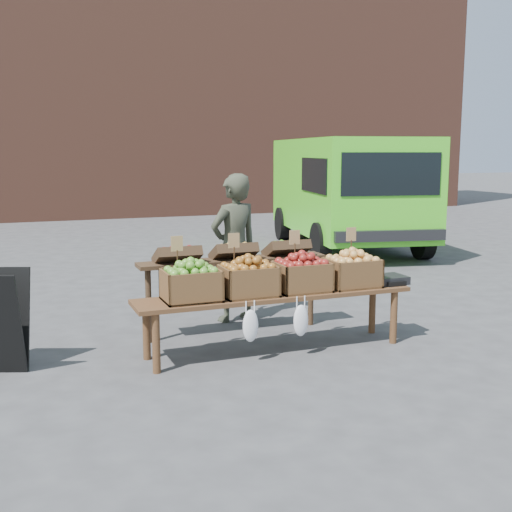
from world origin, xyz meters
name	(u,v)px	position (x,y,z in m)	size (l,w,h in m)	color
ground	(321,353)	(0.00, 0.00, 0.00)	(80.00, 80.00, 0.00)	#464648
brick_building	(93,45)	(0.00, 15.00, 5.00)	(24.00, 4.00, 10.00)	brown
delivery_van	(347,194)	(3.51, 5.78, 1.06)	(2.18, 4.75, 2.13)	#4CDB24
vendor	(234,248)	(-0.36, 1.45, 0.83)	(0.61, 0.40, 1.66)	#363A2C
back_table	(234,285)	(-0.55, 0.95, 0.52)	(2.10, 0.44, 1.04)	#392718
display_bench	(275,322)	(-0.38, 0.23, 0.28)	(2.70, 0.56, 0.57)	#51321C
crate_golden_apples	(191,285)	(-1.21, 0.23, 0.71)	(0.50, 0.40, 0.28)	#58922F
crate_russet_pears	(248,281)	(-0.66, 0.23, 0.71)	(0.50, 0.40, 0.28)	#9B561F
crate_red_apples	(302,277)	(-0.11, 0.23, 0.71)	(0.50, 0.40, 0.28)	maroon
crate_green_apples	(352,273)	(0.44, 0.23, 0.71)	(0.50, 0.40, 0.28)	gold
weighing_scale	(388,279)	(0.87, 0.23, 0.61)	(0.34, 0.30, 0.08)	black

